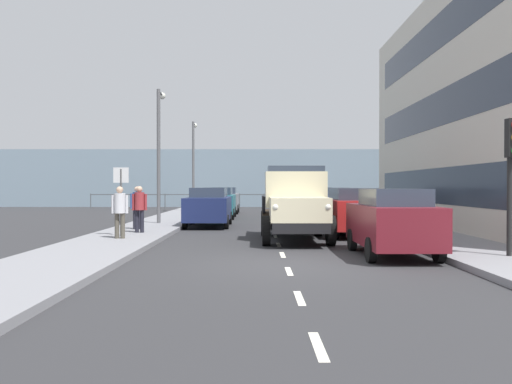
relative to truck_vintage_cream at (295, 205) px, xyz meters
The scene contains 21 objects.
ground_plane 5.38m from the truck_vintage_cream, 83.56° to the right, with size 80.00×80.00×0.00m, color #2D2D30.
sidewalk_left 6.97m from the truck_vintage_cream, 130.67° to the right, with size 2.69×41.83×0.15m, color gray.
sidewalk_right 7.78m from the truck_vintage_cream, 42.66° to the right, with size 2.69×41.83×0.15m, color gray.
road_centreline_markings 4.87m from the truck_vintage_cream, 82.84° to the right, with size 0.12×38.41×0.01m.
sea_horizon 29.17m from the truck_vintage_cream, 88.84° to the right, with size 80.00×0.80×5.00m, color gray.
seawall_railing 25.54m from the truck_vintage_cream, 88.68° to the right, with size 28.08×0.08×1.20m.
truck_vintage_cream is the anchor object (origin of this frame).
car_maroon_kerbside_near 4.31m from the truck_vintage_cream, 120.52° to the left, with size 1.76×3.87×1.72m.
car_red_kerbside_1 2.96m from the truck_vintage_cream, 137.90° to the right, with size 1.77×4.25×1.72m.
car_silver_kerbside_2 7.79m from the truck_vintage_cream, 106.32° to the right, with size 1.78×3.90×1.72m.
car_black_kerbside_3 13.46m from the truck_vintage_cream, 99.35° to the right, with size 1.89×4.22×1.72m.
car_navy_oppositeside_0 7.15m from the truck_vintage_cream, 61.91° to the right, with size 1.91×4.45×1.72m.
car_teal_oppositeside_1 12.88m from the truck_vintage_cream, 74.86° to the right, with size 1.86×4.36×1.72m.
car_grey_oppositeside_2 18.12m from the truck_vintage_cream, 79.30° to the right, with size 1.92×3.91×1.72m.
pedestrian_near_railing 5.57m from the truck_vintage_cream, ahead, with size 0.53×0.34×1.63m.
pedestrian_with_bag 5.60m from the truck_vintage_cream, 15.69° to the right, with size 0.53×0.34×1.64m.
pedestrian_in_dark_coat 6.52m from the truck_vintage_cream, 27.31° to the right, with size 0.53×0.34×1.63m.
traffic_light_near 6.87m from the truck_vintage_cream, 133.83° to the left, with size 0.28×0.41×3.20m.
lamp_post_promenade 8.98m from the truck_vintage_cream, 49.43° to the right, with size 0.32×1.14×5.96m.
lamp_post_far 19.50m from the truck_vintage_cream, 73.57° to the right, with size 0.32×1.14×5.98m.
street_sign 5.73m from the truck_vintage_cream, ahead, with size 0.50×0.07×2.25m.
Camera 1 is at (0.70, 12.07, 1.78)m, focal length 37.25 mm.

